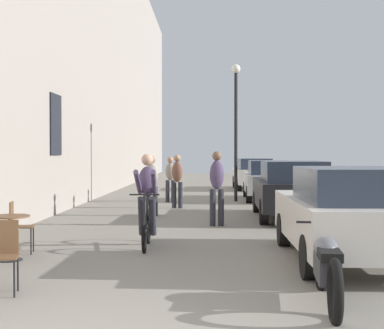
{
  "coord_description": "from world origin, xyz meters",
  "views": [
    {
      "loc": [
        1.05,
        -4.74,
        1.72
      ],
      "look_at": [
        0.44,
        17.24,
        1.29
      ],
      "focal_mm": 53.14,
      "sensor_mm": 36.0,
      "label": 1
    }
  ],
  "objects_px": {
    "parked_car_third": "(269,180)",
    "parked_motorcycle": "(327,268)",
    "cafe_chair_mid_toward_street": "(18,223)",
    "parked_car_fourth": "(253,173)",
    "pedestrian_near": "(217,184)",
    "parked_car_second": "(291,189)",
    "pedestrian_furthest": "(170,177)",
    "cyclist_on_bicycle": "(147,203)",
    "street_lamp": "(236,115)",
    "parked_car_nearest": "(346,213)",
    "pedestrian_mid": "(152,182)",
    "cafe_table_mid": "(10,228)",
    "cafe_chair_near_toward_street": "(3,251)",
    "pedestrian_far": "(177,178)"
  },
  "relations": [
    {
      "from": "parked_motorcycle",
      "to": "street_lamp",
      "type": "bearing_deg",
      "value": 91.48
    },
    {
      "from": "parked_motorcycle",
      "to": "pedestrian_near",
      "type": "bearing_deg",
      "value": 99.45
    },
    {
      "from": "pedestrian_far",
      "to": "parked_car_second",
      "type": "bearing_deg",
      "value": -41.87
    },
    {
      "from": "cyclist_on_bicycle",
      "to": "street_lamp",
      "type": "bearing_deg",
      "value": 77.92
    },
    {
      "from": "pedestrian_far",
      "to": "parked_car_nearest",
      "type": "xyz_separation_m",
      "value": [
        3.14,
        -8.73,
        -0.17
      ]
    },
    {
      "from": "parked_car_fourth",
      "to": "parked_motorcycle",
      "type": "relative_size",
      "value": 1.95
    },
    {
      "from": "cafe_table_mid",
      "to": "cyclist_on_bicycle",
      "type": "height_order",
      "value": "cyclist_on_bicycle"
    },
    {
      "from": "pedestrian_near",
      "to": "pedestrian_mid",
      "type": "xyz_separation_m",
      "value": [
        -1.75,
        2.1,
        -0.06
      ]
    },
    {
      "from": "cafe_chair_near_toward_street",
      "to": "parked_car_third",
      "type": "distance_m",
      "value": 14.8
    },
    {
      "from": "cafe_chair_mid_toward_street",
      "to": "cafe_table_mid",
      "type": "bearing_deg",
      "value": -83.11
    },
    {
      "from": "cafe_chair_near_toward_street",
      "to": "cyclist_on_bicycle",
      "type": "distance_m",
      "value": 3.83
    },
    {
      "from": "cafe_chair_mid_toward_street",
      "to": "parked_car_fourth",
      "type": "bearing_deg",
      "value": 72.82
    },
    {
      "from": "pedestrian_mid",
      "to": "pedestrian_furthest",
      "type": "xyz_separation_m",
      "value": [
        0.22,
        4.43,
        -0.04
      ]
    },
    {
      "from": "cyclist_on_bicycle",
      "to": "pedestrian_mid",
      "type": "xyz_separation_m",
      "value": [
        -0.42,
        5.1,
        0.12
      ]
    },
    {
      "from": "cyclist_on_bicycle",
      "to": "parked_car_second",
      "type": "distance_m",
      "value": 5.59
    },
    {
      "from": "pedestrian_near",
      "to": "pedestrian_furthest",
      "type": "bearing_deg",
      "value": 103.2
    },
    {
      "from": "cafe_table_mid",
      "to": "pedestrian_furthest",
      "type": "distance_m",
      "value": 11.12
    },
    {
      "from": "cafe_chair_mid_toward_street",
      "to": "street_lamp",
      "type": "relative_size",
      "value": 0.18
    },
    {
      "from": "parked_car_second",
      "to": "pedestrian_furthest",
      "type": "bearing_deg",
      "value": 124.93
    },
    {
      "from": "cafe_chair_near_toward_street",
      "to": "cafe_table_mid",
      "type": "height_order",
      "value": "cafe_chair_near_toward_street"
    },
    {
      "from": "pedestrian_near",
      "to": "parked_car_fourth",
      "type": "xyz_separation_m",
      "value": [
        1.97,
        13.76,
        -0.23
      ]
    },
    {
      "from": "cafe_table_mid",
      "to": "pedestrian_furthest",
      "type": "bearing_deg",
      "value": 80.37
    },
    {
      "from": "cafe_chair_mid_toward_street",
      "to": "pedestrian_near",
      "type": "xyz_separation_m",
      "value": [
        3.47,
        3.81,
        0.48
      ]
    },
    {
      "from": "parked_car_nearest",
      "to": "pedestrian_furthest",
      "type": "bearing_deg",
      "value": 107.77
    },
    {
      "from": "cafe_table_mid",
      "to": "parked_car_third",
      "type": "relative_size",
      "value": 0.17
    },
    {
      "from": "pedestrian_mid",
      "to": "parked_car_second",
      "type": "height_order",
      "value": "pedestrian_mid"
    },
    {
      "from": "parked_car_second",
      "to": "parked_motorcycle",
      "type": "relative_size",
      "value": 2.01
    },
    {
      "from": "cafe_table_mid",
      "to": "pedestrian_furthest",
      "type": "xyz_separation_m",
      "value": [
        1.86,
        10.96,
        0.38
      ]
    },
    {
      "from": "cafe_chair_near_toward_street",
      "to": "pedestrian_near",
      "type": "bearing_deg",
      "value": 67.44
    },
    {
      "from": "cafe_table_mid",
      "to": "cyclist_on_bicycle",
      "type": "xyz_separation_m",
      "value": [
        2.05,
        1.43,
        0.29
      ]
    },
    {
      "from": "cafe_chair_near_toward_street",
      "to": "pedestrian_near",
      "type": "xyz_separation_m",
      "value": [
        2.72,
        6.55,
        0.48
      ]
    },
    {
      "from": "cafe_table_mid",
      "to": "parked_motorcycle",
      "type": "height_order",
      "value": "parked_motorcycle"
    },
    {
      "from": "cafe_chair_mid_toward_street",
      "to": "cyclist_on_bicycle",
      "type": "height_order",
      "value": "cyclist_on_bicycle"
    },
    {
      "from": "parked_car_nearest",
      "to": "parked_motorcycle",
      "type": "relative_size",
      "value": 1.98
    },
    {
      "from": "pedestrian_near",
      "to": "parked_car_second",
      "type": "distance_m",
      "value": 2.49
    },
    {
      "from": "pedestrian_near",
      "to": "parked_car_fourth",
      "type": "relative_size",
      "value": 0.42
    },
    {
      "from": "pedestrian_mid",
      "to": "street_lamp",
      "type": "xyz_separation_m",
      "value": [
        2.55,
        4.85,
        2.17
      ]
    },
    {
      "from": "pedestrian_mid",
      "to": "pedestrian_furthest",
      "type": "relative_size",
      "value": 1.04
    },
    {
      "from": "cafe_chair_mid_toward_street",
      "to": "parked_car_second",
      "type": "bearing_deg",
      "value": 44.39
    },
    {
      "from": "cyclist_on_bicycle",
      "to": "parked_car_nearest",
      "type": "xyz_separation_m",
      "value": [
        3.31,
        -1.4,
        -0.03
      ]
    },
    {
      "from": "parked_car_second",
      "to": "parked_motorcycle",
      "type": "height_order",
      "value": "parked_car_second"
    },
    {
      "from": "parked_car_second",
      "to": "parked_car_third",
      "type": "height_order",
      "value": "parked_car_second"
    },
    {
      "from": "cyclist_on_bicycle",
      "to": "parked_car_fourth",
      "type": "bearing_deg",
      "value": 78.84
    },
    {
      "from": "cafe_table_mid",
      "to": "pedestrian_near",
      "type": "distance_m",
      "value": 5.6
    },
    {
      "from": "cafe_table_mid",
      "to": "parked_car_second",
      "type": "bearing_deg",
      "value": 47.94
    },
    {
      "from": "pedestrian_near",
      "to": "cafe_table_mid",
      "type": "bearing_deg",
      "value": -127.42
    },
    {
      "from": "cafe_chair_mid_toward_street",
      "to": "pedestrian_furthest",
      "type": "xyz_separation_m",
      "value": [
        1.93,
        10.34,
        0.38
      ]
    },
    {
      "from": "cafe_chair_near_toward_street",
      "to": "pedestrian_mid",
      "type": "relative_size",
      "value": 0.54
    },
    {
      "from": "cafe_chair_mid_toward_street",
      "to": "street_lamp",
      "type": "distance_m",
      "value": 11.86
    },
    {
      "from": "parked_car_third",
      "to": "parked_motorcycle",
      "type": "height_order",
      "value": "parked_car_third"
    }
  ]
}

